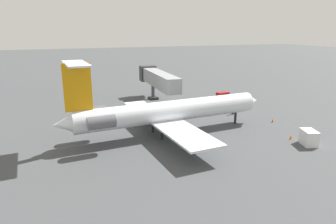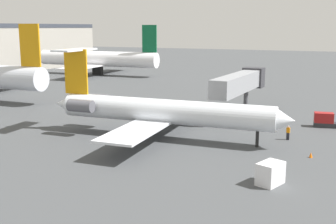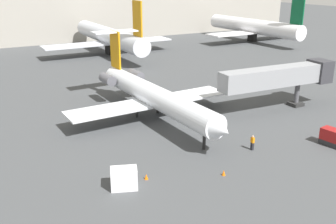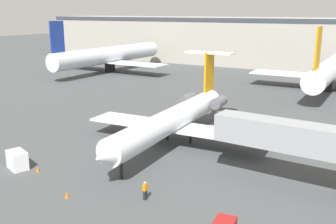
% 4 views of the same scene
% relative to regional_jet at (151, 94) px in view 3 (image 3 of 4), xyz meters
% --- Properties ---
extents(ground_plane, '(400.00, 400.00, 0.10)m').
position_rel_regional_jet_xyz_m(ground_plane, '(0.59, -4.62, -3.35)').
color(ground_plane, '#424447').
extents(regional_jet, '(22.91, 30.00, 10.26)m').
position_rel_regional_jet_xyz_m(regional_jet, '(0.00, 0.00, 0.00)').
color(regional_jet, silver).
rests_on(regional_jet, ground_plane).
extents(jet_bridge, '(18.18, 3.94, 6.43)m').
position_rel_regional_jet_xyz_m(jet_bridge, '(17.98, -5.43, 1.44)').
color(jet_bridge, gray).
rests_on(jet_bridge, ground_plane).
extents(ground_crew_marshaller, '(0.28, 0.41, 1.69)m').
position_rel_regional_jet_xyz_m(ground_crew_marshaller, '(5.08, -14.39, -2.44)').
color(ground_crew_marshaller, black).
rests_on(ground_crew_marshaller, ground_plane).
extents(baggage_tug_lead, '(1.98, 4.16, 1.90)m').
position_rel_regional_jet_xyz_m(baggage_tug_lead, '(13.73, -18.06, -2.46)').
color(baggage_tug_lead, '#262628').
rests_on(baggage_tug_lead, ground_plane).
extents(cargo_container_uld, '(2.74, 2.27, 1.89)m').
position_rel_regional_jet_xyz_m(cargo_container_uld, '(-10.22, -15.14, -2.35)').
color(cargo_container_uld, silver).
rests_on(cargo_container_uld, ground_plane).
extents(traffic_cone_near, '(0.36, 0.36, 0.55)m').
position_rel_regional_jet_xyz_m(traffic_cone_near, '(-1.07, -17.54, -3.02)').
color(traffic_cone_near, orange).
rests_on(traffic_cone_near, ground_plane).
extents(traffic_cone_mid, '(0.36, 0.36, 0.55)m').
position_rel_regional_jet_xyz_m(traffic_cone_mid, '(-7.84, -14.69, -3.02)').
color(traffic_cone_mid, orange).
rests_on(traffic_cone_mid, ground_plane).
extents(terminal_building, '(173.61, 22.59, 13.90)m').
position_rel_regional_jet_xyz_m(terminal_building, '(0.59, 78.10, 3.66)').
color(terminal_building, '#9E998E').
rests_on(terminal_building, ground_plane).
extents(parked_airliner_west_mid, '(31.74, 37.75, 13.48)m').
position_rel_regional_jet_xyz_m(parked_airliner_west_mid, '(10.92, 45.05, 1.04)').
color(parked_airliner_west_mid, silver).
rests_on(parked_airliner_west_mid, ground_plane).
extents(parked_airliner_centre, '(29.86, 35.43, 13.47)m').
position_rel_regional_jet_xyz_m(parked_airliner_centre, '(54.58, 43.56, 1.03)').
color(parked_airliner_centre, white).
rests_on(parked_airliner_centre, ground_plane).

